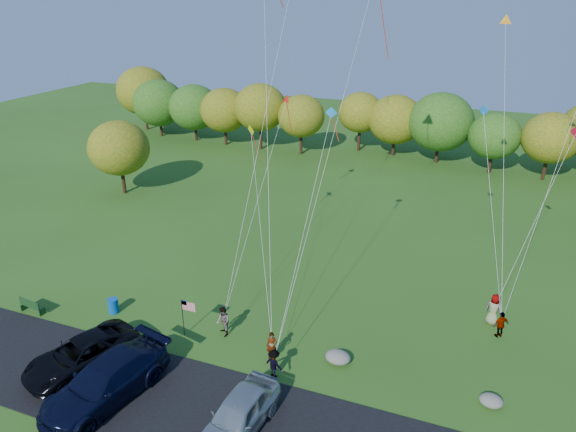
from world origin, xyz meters
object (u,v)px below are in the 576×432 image
(minivan_silver, at_px, (238,415))
(flyer_b, at_px, (223,322))
(minivan_dark, at_px, (82,354))
(minivan_navy, at_px, (106,381))
(flyer_a, at_px, (272,346))
(flyer_d, at_px, (501,325))
(park_bench, at_px, (31,306))
(trash_barrel, at_px, (113,306))
(flyer_e, at_px, (494,309))
(flyer_c, at_px, (274,364))

(minivan_silver, distance_m, flyer_b, 7.01)
(minivan_dark, xyz_separation_m, minivan_navy, (2.57, -1.30, 0.15))
(flyer_b, bearing_deg, flyer_a, 29.33)
(flyer_d, relative_size, park_bench, 0.93)
(minivan_navy, height_order, flyer_b, minivan_navy)
(trash_barrel, bearing_deg, flyer_b, 3.06)
(flyer_a, relative_size, flyer_e, 0.83)
(flyer_a, bearing_deg, flyer_e, 20.54)
(flyer_b, bearing_deg, flyer_c, 16.07)
(flyer_a, distance_m, flyer_d, 12.77)
(flyer_e, xyz_separation_m, park_bench, (-25.77, -8.73, -0.45))
(minivan_dark, height_order, minivan_navy, minivan_navy)
(flyer_d, height_order, park_bench, flyer_d)
(minivan_dark, bearing_deg, park_bench, 175.81)
(minivan_navy, height_order, park_bench, minivan_navy)
(flyer_a, distance_m, flyer_b, 3.42)
(park_bench, height_order, trash_barrel, park_bench)
(flyer_a, distance_m, park_bench, 15.10)
(flyer_e, bearing_deg, minivan_navy, 59.14)
(minivan_navy, xyz_separation_m, trash_barrel, (-4.36, 5.95, -0.55))
(flyer_a, height_order, trash_barrel, flyer_a)
(flyer_e, xyz_separation_m, trash_barrel, (-21.22, -6.91, -0.50))
(minivan_dark, height_order, park_bench, minivan_dark)
(flyer_b, height_order, trash_barrel, flyer_b)
(flyer_a, relative_size, trash_barrel, 1.72)
(flyer_b, bearing_deg, park_bench, -124.87)
(minivan_navy, relative_size, trash_barrel, 7.08)
(flyer_b, relative_size, flyer_c, 1.13)
(park_bench, xyz_separation_m, trash_barrel, (4.55, 1.81, -0.05))
(flyer_c, xyz_separation_m, flyer_d, (10.51, 7.48, 0.01))
(trash_barrel, bearing_deg, park_bench, -158.26)
(minivan_dark, height_order, flyer_c, minivan_dark)
(minivan_silver, relative_size, flyer_b, 2.81)
(minivan_dark, height_order, minivan_silver, minivan_silver)
(flyer_e, relative_size, park_bench, 1.12)
(minivan_dark, xyz_separation_m, flyer_c, (9.33, 2.91, -0.07))
(park_bench, bearing_deg, minivan_silver, -5.45)
(minivan_silver, height_order, park_bench, minivan_silver)
(flyer_b, relative_size, trash_barrel, 1.92)
(minivan_silver, height_order, flyer_e, flyer_e)
(flyer_e, bearing_deg, flyer_b, 46.77)
(flyer_d, bearing_deg, flyer_a, -5.42)
(minivan_silver, xyz_separation_m, flyer_a, (-0.51, 4.99, -0.11))
(flyer_d, distance_m, trash_barrel, 22.38)
(flyer_c, relative_size, flyer_e, 0.82)
(minivan_silver, xyz_separation_m, park_bench, (-15.55, 3.68, -0.40))
(flyer_a, distance_m, flyer_e, 13.04)
(minivan_silver, relative_size, flyer_d, 3.13)
(minivan_dark, xyz_separation_m, trash_barrel, (-1.79, 4.65, -0.40))
(flyer_d, xyz_separation_m, trash_barrel, (-21.63, -5.73, -0.33))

